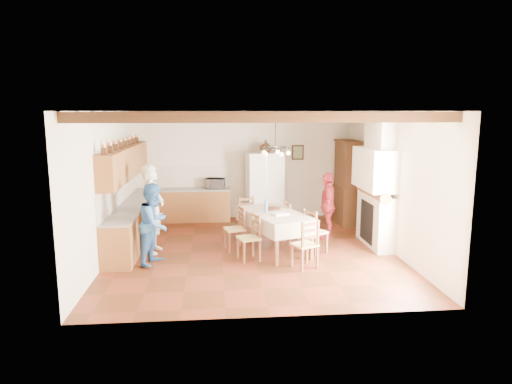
# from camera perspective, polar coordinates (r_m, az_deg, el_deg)

# --- Properties ---
(floor) EXTENTS (6.00, 6.50, 0.02)m
(floor) POSITION_cam_1_polar(r_m,az_deg,el_deg) (10.01, -0.42, -7.43)
(floor) COLOR #4E2612
(floor) RESTS_ON ground
(ceiling) EXTENTS (6.00, 6.50, 0.02)m
(ceiling) POSITION_cam_1_polar(r_m,az_deg,el_deg) (9.55, -0.45, 10.13)
(ceiling) COLOR white
(ceiling) RESTS_ON ground
(wall_back) EXTENTS (6.00, 0.02, 3.00)m
(wall_back) POSITION_cam_1_polar(r_m,az_deg,el_deg) (12.89, -1.61, 3.38)
(wall_back) COLOR beige
(wall_back) RESTS_ON ground
(wall_front) EXTENTS (6.00, 0.02, 3.00)m
(wall_front) POSITION_cam_1_polar(r_m,az_deg,el_deg) (6.48, 1.91, -3.31)
(wall_front) COLOR beige
(wall_front) RESTS_ON ground
(wall_left) EXTENTS (0.02, 6.50, 3.00)m
(wall_left) POSITION_cam_1_polar(r_m,az_deg,el_deg) (9.89, -18.09, 0.84)
(wall_left) COLOR beige
(wall_left) RESTS_ON ground
(wall_right) EXTENTS (0.02, 6.50, 3.00)m
(wall_right) POSITION_cam_1_polar(r_m,az_deg,el_deg) (10.35, 16.42, 1.32)
(wall_right) COLOR beige
(wall_right) RESTS_ON ground
(ceiling_beams) EXTENTS (6.00, 6.30, 0.16)m
(ceiling_beams) POSITION_cam_1_polar(r_m,az_deg,el_deg) (9.55, -0.44, 9.53)
(ceiling_beams) COLOR #39250E
(ceiling_beams) RESTS_ON ground
(lower_cabinets_left) EXTENTS (0.60, 4.30, 0.86)m
(lower_cabinets_left) POSITION_cam_1_polar(r_m,az_deg,el_deg) (11.05, -15.01, -3.74)
(lower_cabinets_left) COLOR brown
(lower_cabinets_left) RESTS_ON ground
(lower_cabinets_back) EXTENTS (2.30, 0.60, 0.86)m
(lower_cabinets_back) POSITION_cam_1_polar(r_m,az_deg,el_deg) (12.76, -8.47, -1.67)
(lower_cabinets_back) COLOR brown
(lower_cabinets_back) RESTS_ON ground
(countertop_left) EXTENTS (0.62, 4.30, 0.04)m
(countertop_left) POSITION_cam_1_polar(r_m,az_deg,el_deg) (10.95, -15.12, -1.45)
(countertop_left) COLOR slate
(countertop_left) RESTS_ON lower_cabinets_left
(countertop_back) EXTENTS (2.34, 0.62, 0.04)m
(countertop_back) POSITION_cam_1_polar(r_m,az_deg,el_deg) (12.67, -8.52, 0.32)
(countertop_back) COLOR slate
(countertop_back) RESTS_ON lower_cabinets_back
(backsplash_left) EXTENTS (0.03, 4.30, 0.60)m
(backsplash_left) POSITION_cam_1_polar(r_m,az_deg,el_deg) (10.95, -16.66, 0.18)
(backsplash_left) COLOR beige
(backsplash_left) RESTS_ON ground
(backsplash_back) EXTENTS (2.30, 0.03, 0.60)m
(backsplash_back) POSITION_cam_1_polar(r_m,az_deg,el_deg) (12.90, -8.49, 1.93)
(backsplash_back) COLOR beige
(backsplash_back) RESTS_ON ground
(upper_cabinets) EXTENTS (0.35, 4.20, 0.70)m
(upper_cabinets) POSITION_cam_1_polar(r_m,az_deg,el_deg) (10.83, -16.01, 3.58)
(upper_cabinets) COLOR brown
(upper_cabinets) RESTS_ON ground
(fireplace) EXTENTS (0.56, 1.60, 2.80)m
(fireplace) POSITION_cam_1_polar(r_m,az_deg,el_deg) (10.45, 14.51, 0.94)
(fireplace) COLOR beige
(fireplace) RESTS_ON ground
(wall_picture) EXTENTS (0.34, 0.03, 0.42)m
(wall_picture) POSITION_cam_1_polar(r_m,az_deg,el_deg) (13.01, 5.24, 4.95)
(wall_picture) COLOR black
(wall_picture) RESTS_ON ground
(refrigerator) EXTENTS (1.02, 0.87, 1.90)m
(refrigerator) POSITION_cam_1_polar(r_m,az_deg,el_deg) (12.51, 1.06, 0.63)
(refrigerator) COLOR white
(refrigerator) RESTS_ON floor
(hutch) EXTENTS (0.54, 1.24, 2.24)m
(hutch) POSITION_cam_1_polar(r_m,az_deg,el_deg) (12.48, 11.38, 1.21)
(hutch) COLOR #37200F
(hutch) RESTS_ON floor
(dining_table) EXTENTS (1.59, 2.17, 0.85)m
(dining_table) POSITION_cam_1_polar(r_m,az_deg,el_deg) (9.85, 2.37, -3.05)
(dining_table) COLOR beige
(dining_table) RESTS_ON floor
(chandelier) EXTENTS (0.47, 0.47, 0.03)m
(chandelier) POSITION_cam_1_polar(r_m,az_deg,el_deg) (9.62, 2.43, 5.59)
(chandelier) COLOR black
(chandelier) RESTS_ON ground
(chair_left_near) EXTENTS (0.51, 0.52, 0.96)m
(chair_left_near) POSITION_cam_1_polar(r_m,az_deg,el_deg) (9.30, -0.94, -5.66)
(chair_left_near) COLOR brown
(chair_left_near) RESTS_ON floor
(chair_left_far) EXTENTS (0.49, 0.50, 0.96)m
(chair_left_far) POSITION_cam_1_polar(r_m,az_deg,el_deg) (10.01, -2.71, -4.53)
(chair_left_far) COLOR brown
(chair_left_far) RESTS_ON floor
(chair_right_near) EXTENTS (0.56, 0.57, 0.96)m
(chair_right_near) POSITION_cam_1_polar(r_m,az_deg,el_deg) (9.84, 7.41, -4.86)
(chair_right_near) COLOR brown
(chair_right_near) RESTS_ON floor
(chair_right_far) EXTENTS (0.46, 0.48, 0.96)m
(chair_right_far) POSITION_cam_1_polar(r_m,az_deg,el_deg) (10.54, 4.84, -3.81)
(chair_right_far) COLOR brown
(chair_right_far) RESTS_ON floor
(chair_end_near) EXTENTS (0.55, 0.54, 0.96)m
(chair_end_near) POSITION_cam_1_polar(r_m,az_deg,el_deg) (8.90, 6.12, -6.44)
(chair_end_near) COLOR brown
(chair_end_near) RESTS_ON floor
(chair_end_far) EXTENTS (0.53, 0.52, 0.96)m
(chair_end_far) POSITION_cam_1_polar(r_m,az_deg,el_deg) (10.98, -0.88, -3.21)
(chair_end_far) COLOR brown
(chair_end_far) RESTS_ON floor
(person_man) EXTENTS (0.55, 0.75, 1.90)m
(person_man) POSITION_cam_1_polar(r_m,az_deg,el_deg) (9.94, -12.76, -2.09)
(person_man) COLOR silver
(person_man) RESTS_ON floor
(person_woman_blue) EXTENTS (0.84, 0.95, 1.62)m
(person_woman_blue) POSITION_cam_1_polar(r_m,az_deg,el_deg) (9.24, -12.56, -3.89)
(person_woman_blue) COLOR #3367A9
(person_woman_blue) RESTS_ON floor
(person_woman_red) EXTENTS (0.58, 0.99, 1.59)m
(person_woman_red) POSITION_cam_1_polar(r_m,az_deg,el_deg) (10.99, 8.93, -1.64)
(person_woman_red) COLOR #A5272E
(person_woman_red) RESTS_ON floor
(microwave) EXTENTS (0.56, 0.43, 0.28)m
(microwave) POSITION_cam_1_polar(r_m,az_deg,el_deg) (12.62, -5.11, 1.09)
(microwave) COLOR silver
(microwave) RESTS_ON countertop_back
(fridge_vase) EXTENTS (0.37, 0.37, 0.33)m
(fridge_vase) POSITION_cam_1_polar(r_m,az_deg,el_deg) (12.38, 1.22, 5.74)
(fridge_vase) COLOR #37200F
(fridge_vase) RESTS_ON refrigerator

